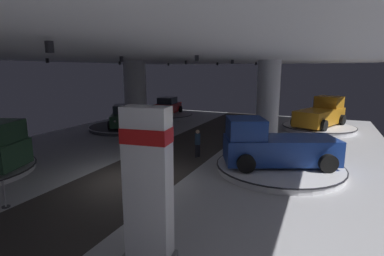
% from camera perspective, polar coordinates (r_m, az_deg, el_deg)
% --- Properties ---
extents(ground, '(24.00, 44.00, 0.06)m').
position_cam_1_polar(ground, '(13.91, -11.85, -9.71)').
color(ground, '#B2B2B7').
extents(ceiling_with_spotlights, '(24.00, 44.00, 0.39)m').
position_cam_1_polar(ceiling_with_spotlights, '(13.03, -12.86, 13.86)').
color(ceiling_with_spotlights, silver).
extents(column_left, '(1.49, 1.49, 5.50)m').
position_cam_1_polar(column_left, '(20.81, -10.85, 5.15)').
color(column_left, '#ADADB2').
rests_on(column_left, ground).
extents(column_right, '(1.44, 1.44, 5.50)m').
position_cam_1_polar(column_right, '(19.90, 14.46, 4.72)').
color(column_right, silver).
rests_on(column_right, ground).
extents(brand_sign_pylon, '(1.34, 0.81, 4.07)m').
position_cam_1_polar(brand_sign_pylon, '(7.31, -8.46, -11.34)').
color(brand_sign_pylon, slate).
rests_on(brand_sign_pylon, ground).
extents(display_platform_deep_left, '(5.24, 5.24, 0.37)m').
position_cam_1_polar(display_platform_deep_left, '(30.72, -4.85, 2.44)').
color(display_platform_deep_left, '#B7B7BC').
rests_on(display_platform_deep_left, ground).
extents(display_car_deep_left, '(2.69, 4.41, 1.71)m').
position_cam_1_polar(display_car_deep_left, '(30.62, -4.85, 4.17)').
color(display_car_deep_left, red).
rests_on(display_car_deep_left, display_platform_deep_left).
extents(display_platform_mid_right, '(6.11, 6.11, 0.33)m').
position_cam_1_polar(display_platform_mid_right, '(15.21, 16.44, -7.27)').
color(display_platform_mid_right, silver).
rests_on(display_platform_mid_right, ground).
extents(pickup_truck_mid_right, '(5.69, 4.30, 2.30)m').
position_cam_1_polar(pickup_truck_mid_right, '(14.82, 15.48, -3.35)').
color(pickup_truck_mid_right, navy).
rests_on(pickup_truck_mid_right, display_platform_mid_right).
extents(display_platform_far_left, '(5.71, 5.71, 0.31)m').
position_cam_1_polar(display_platform_far_left, '(25.18, -12.95, 0.17)').
color(display_platform_far_left, '#333338').
rests_on(display_platform_far_left, ground).
extents(display_car_far_left, '(3.76, 4.51, 1.71)m').
position_cam_1_polar(display_car_far_left, '(25.05, -13.04, 2.21)').
color(display_car_far_left, '#2D5638').
rests_on(display_car_far_left, display_platform_far_left).
extents(display_platform_deep_right, '(5.68, 5.68, 0.38)m').
position_cam_1_polar(display_platform_deep_right, '(26.23, 23.26, 0.05)').
color(display_platform_deep_right, silver).
rests_on(display_platform_deep_right, ground).
extents(pickup_truck_deep_right, '(4.14, 5.70, 2.30)m').
position_cam_1_polar(pickup_truck_deep_right, '(26.35, 23.72, 2.50)').
color(pickup_truck_deep_right, '#B77519').
rests_on(pickup_truck_deep_right, display_platform_deep_right).
extents(visitor_walking_near, '(0.32, 0.32, 1.59)m').
position_cam_1_polar(visitor_walking_near, '(16.58, 1.08, -2.66)').
color(visitor_walking_near, black).
rests_on(visitor_walking_near, ground).
extents(stanchion_a, '(0.28, 0.28, 1.01)m').
position_cam_1_polar(stanchion_a, '(19.18, -11.92, -2.63)').
color(stanchion_a, '#333338').
rests_on(stanchion_a, ground).
extents(stanchion_b, '(0.28, 0.28, 1.01)m').
position_cam_1_polar(stanchion_b, '(14.27, -11.71, -7.47)').
color(stanchion_b, '#333338').
rests_on(stanchion_b, ground).
extents(stanchion_c, '(0.28, 0.28, 1.01)m').
position_cam_1_polar(stanchion_c, '(12.79, -32.49, -11.31)').
color(stanchion_c, '#333338').
rests_on(stanchion_c, ground).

